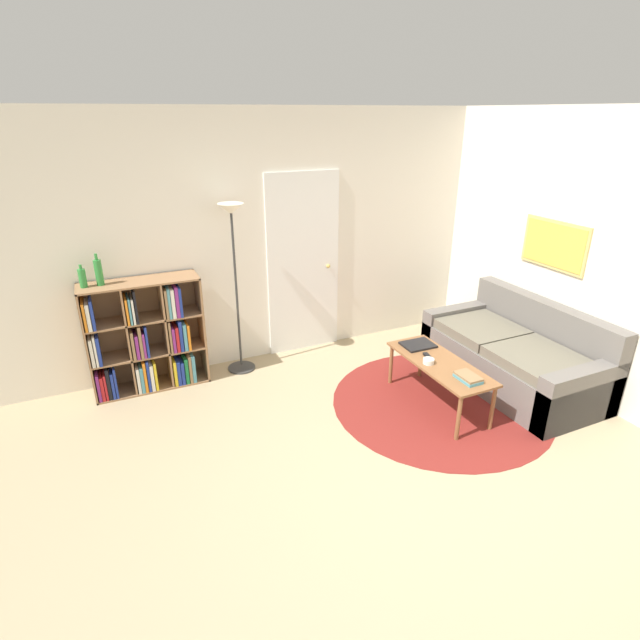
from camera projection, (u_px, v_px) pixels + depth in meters
ground_plane at (427, 498)px, 3.55m from camera, size 14.00×14.00×0.00m
wall_back at (287, 239)px, 5.29m from camera, size 7.39×0.11×2.60m
wall_right at (541, 245)px, 5.00m from camera, size 0.08×5.64×2.60m
rug at (440, 402)px, 4.70m from camera, size 2.02×2.02×0.01m
bookshelf at (146, 340)px, 4.81m from camera, size 1.07×0.34×1.10m
floor_lamp at (233, 245)px, 4.82m from camera, size 0.29×0.29×1.75m
couch at (516, 357)px, 4.98m from camera, size 0.90×1.77×0.81m
coffee_table at (440, 367)px, 4.53m from camera, size 0.44×1.12×0.45m
laptop at (418, 345)px, 4.82m from camera, size 0.31×0.24×0.02m
bowl at (429, 361)px, 4.48m from camera, size 0.10×0.10×0.05m
book_stack_on_table at (468, 378)px, 4.20m from camera, size 0.15×0.23×0.05m
remote at (428, 357)px, 4.59m from camera, size 0.08×0.17×0.02m
bottle_left at (82, 278)px, 4.39m from camera, size 0.06×0.06×0.21m
bottle_middle at (99, 272)px, 4.43m from camera, size 0.07×0.07×0.29m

